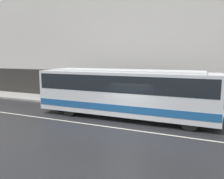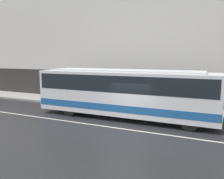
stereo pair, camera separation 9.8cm
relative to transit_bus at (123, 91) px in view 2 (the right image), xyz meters
The scene contains 6 objects.
ground_plane 3.06m from the transit_bus, 68.02° to the right, with size 60.00×60.00×0.00m, color #262628.
sidewalk 3.69m from the transit_bus, 73.56° to the left, with size 60.00×2.82×0.16m.
building_facade 6.41m from the transit_bus, 78.85° to the left, with size 60.00×0.35×12.64m.
lane_stripe 3.06m from the transit_bus, 68.02° to the right, with size 54.00×0.14×0.01m.
transit_bus is the anchor object (origin of this frame).
pedestrian_waiting 5.08m from the transit_bus, 152.76° to the left, with size 0.36×0.36×1.51m.
Camera 2 is at (4.18, -11.19, 4.01)m, focal length 35.00 mm.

